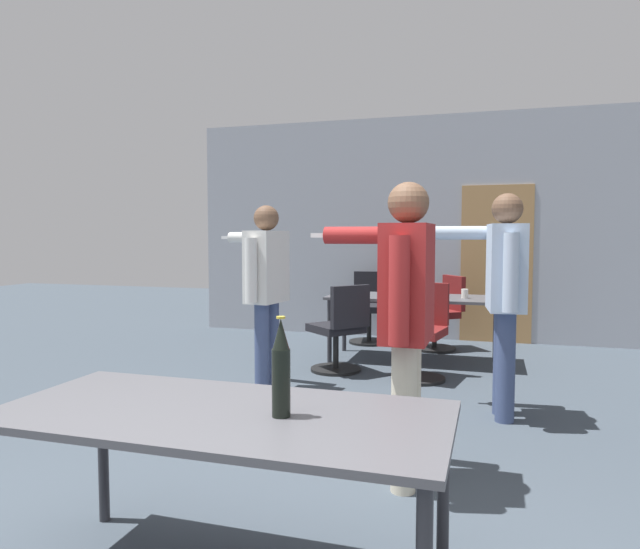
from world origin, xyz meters
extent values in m
cube|color=#A3A8B2|center=(0.00, 6.31, 1.50)|extent=(6.14, 0.10, 2.99)
cube|color=#AD7F4C|center=(1.10, 6.26, 1.02)|extent=(0.90, 0.02, 2.05)
cube|color=#4C4C51|center=(0.07, 0.44, 0.71)|extent=(1.75, 0.80, 0.03)
cylinder|color=#2D2D33|center=(-0.75, 0.78, 0.35)|extent=(0.05, 0.05, 0.69)
cylinder|color=#2D2D33|center=(0.88, 0.78, 0.35)|extent=(0.05, 0.05, 0.69)
cube|color=#4C4C51|center=(0.22, 4.80, 0.71)|extent=(1.87, 0.77, 0.03)
cylinder|color=#2D2D33|center=(-0.65, 4.48, 0.35)|extent=(0.05, 0.05, 0.69)
cylinder|color=#2D2D33|center=(1.10, 4.48, 0.35)|extent=(0.05, 0.05, 0.69)
cylinder|color=#2D2D33|center=(-0.65, 5.13, 0.35)|extent=(0.05, 0.05, 0.69)
cylinder|color=#2D2D33|center=(1.10, 5.13, 0.35)|extent=(0.05, 0.05, 0.69)
cylinder|color=#3D4C75|center=(1.16, 2.92, 0.41)|extent=(0.14, 0.14, 0.83)
cylinder|color=#3D4C75|center=(1.14, 3.11, 0.41)|extent=(0.14, 0.14, 0.83)
cube|color=silver|center=(1.15, 3.01, 1.16)|extent=(0.30, 0.48, 0.65)
sphere|color=brown|center=(1.15, 3.01, 1.60)|extent=(0.23, 0.23, 0.23)
cylinder|color=silver|center=(1.18, 2.73, 1.13)|extent=(0.11, 0.11, 0.56)
cylinder|color=silver|center=(0.84, 3.27, 1.42)|extent=(0.57, 0.16, 0.11)
cube|color=white|center=(0.53, 3.24, 1.42)|extent=(0.12, 0.05, 0.03)
cylinder|color=beige|center=(0.61, 1.53, 0.41)|extent=(0.14, 0.14, 0.82)
cylinder|color=beige|center=(0.61, 1.71, 0.41)|extent=(0.14, 0.14, 0.82)
cube|color=maroon|center=(0.61, 1.62, 1.14)|extent=(0.25, 0.44, 0.64)
sphere|color=brown|center=(0.61, 1.62, 1.57)|extent=(0.23, 0.23, 0.23)
cylinder|color=maroon|center=(0.61, 1.34, 1.12)|extent=(0.11, 0.11, 0.56)
cylinder|color=maroon|center=(0.33, 1.90, 1.40)|extent=(0.56, 0.11, 0.11)
cube|color=white|center=(0.03, 1.90, 1.40)|extent=(0.12, 0.04, 0.03)
cylinder|color=#3D4C75|center=(-0.87, 3.08, 0.40)|extent=(0.13, 0.13, 0.80)
cylinder|color=#3D4C75|center=(-0.85, 3.26, 0.40)|extent=(0.13, 0.13, 0.80)
cube|color=silver|center=(-0.86, 3.17, 1.12)|extent=(0.29, 0.45, 0.63)
sphere|color=brown|center=(-0.86, 3.17, 1.55)|extent=(0.22, 0.22, 0.22)
cylinder|color=silver|center=(-0.89, 2.91, 1.10)|extent=(0.10, 0.10, 0.55)
cylinder|color=silver|center=(-1.10, 3.47, 1.38)|extent=(0.56, 0.17, 0.10)
cube|color=white|center=(-1.40, 3.50, 1.38)|extent=(0.12, 0.05, 0.03)
cylinder|color=black|center=(-0.48, 4.11, 0.01)|extent=(0.52, 0.52, 0.03)
cylinder|color=black|center=(-0.48, 4.11, 0.22)|extent=(0.06, 0.06, 0.37)
cube|color=black|center=(-0.48, 4.11, 0.44)|extent=(0.65, 0.65, 0.08)
cube|color=black|center=(-0.28, 3.94, 0.69)|extent=(0.33, 0.37, 0.42)
cylinder|color=black|center=(0.39, 5.51, 0.01)|extent=(0.52, 0.52, 0.03)
cylinder|color=black|center=(0.39, 5.51, 0.22)|extent=(0.06, 0.06, 0.37)
cube|color=maroon|center=(0.39, 5.51, 0.44)|extent=(0.64, 0.64, 0.08)
cube|color=maroon|center=(0.60, 5.66, 0.69)|extent=(0.30, 0.39, 0.42)
cylinder|color=black|center=(0.38, 3.98, 0.01)|extent=(0.52, 0.52, 0.03)
cylinder|color=black|center=(0.38, 3.98, 0.23)|extent=(0.06, 0.06, 0.40)
cube|color=maroon|center=(0.38, 3.98, 0.47)|extent=(0.54, 0.54, 0.08)
cube|color=maroon|center=(0.43, 4.23, 0.72)|extent=(0.44, 0.14, 0.42)
cylinder|color=black|center=(-0.47, 5.70, 0.01)|extent=(0.52, 0.52, 0.03)
cylinder|color=black|center=(-0.47, 5.70, 0.22)|extent=(0.06, 0.06, 0.39)
cube|color=black|center=(-0.47, 5.70, 0.46)|extent=(0.53, 0.53, 0.08)
cube|color=black|center=(-0.51, 5.96, 0.71)|extent=(0.44, 0.13, 0.42)
cylinder|color=black|center=(0.31, 0.44, 0.85)|extent=(0.07, 0.07, 0.25)
cone|color=black|center=(0.31, 0.44, 1.03)|extent=(0.06, 0.06, 0.11)
cylinder|color=gold|center=(0.31, 0.44, 1.10)|extent=(0.03, 0.03, 0.01)
cylinder|color=silver|center=(0.77, 4.77, 0.77)|extent=(0.07, 0.07, 0.10)
camera|label=1|loc=(1.05, -1.50, 1.39)|focal=32.00mm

